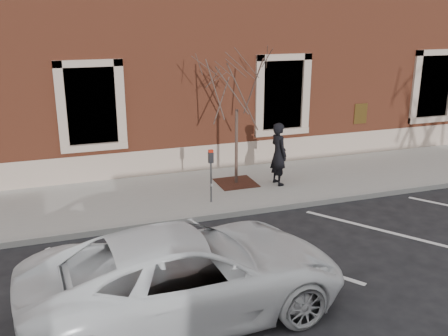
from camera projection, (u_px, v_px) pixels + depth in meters
name	position (u px, v px, depth m)	size (l,w,h in m)	color
ground	(232.00, 216.00, 12.69)	(120.00, 120.00, 0.00)	#28282B
sidewalk_near	(211.00, 191.00, 14.25)	(40.00, 3.50, 0.15)	#ABA9A1
curb_near	(232.00, 214.00, 12.63)	(40.00, 0.12, 0.15)	#9E9E99
parking_stripes	(267.00, 254.00, 10.71)	(28.00, 4.40, 0.01)	silver
building_civic	(161.00, 39.00, 18.47)	(40.00, 8.62, 8.00)	brown
man	(279.00, 154.00, 14.33)	(0.66, 0.44, 1.82)	black
parking_meter	(211.00, 166.00, 12.92)	(0.13, 0.10, 1.43)	#595B60
tree_grate	(236.00, 183.00, 14.65)	(1.10, 1.10, 0.03)	#471F16
sapling	(237.00, 88.00, 13.82)	(2.39, 2.39, 3.99)	#4F3830
white_truck	(187.00, 273.00, 8.39)	(2.52, 5.48, 1.52)	white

